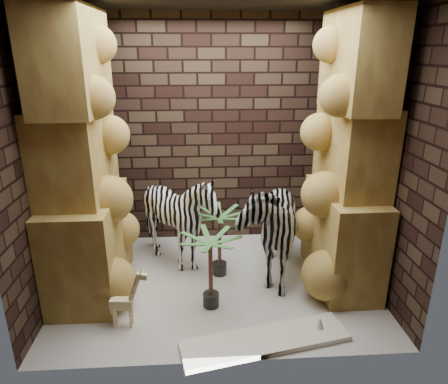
{
  "coord_description": "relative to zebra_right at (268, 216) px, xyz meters",
  "views": [
    {
      "loc": [
        -0.19,
        -4.04,
        2.56
      ],
      "look_at": [
        0.09,
        0.15,
        1.06
      ],
      "focal_mm": 32.27,
      "sensor_mm": 36.0,
      "label": 1
    }
  ],
  "objects": [
    {
      "name": "zebra_left",
      "position": [
        -1.03,
        0.25,
        -0.18
      ],
      "size": [
        1.07,
        1.3,
        1.13
      ],
      "primitive_type": "imported",
      "rotation": [
        0.0,
        0.0,
        -0.05
      ],
      "color": "white",
      "rests_on": "floor"
    },
    {
      "name": "rock_pillar_left",
      "position": [
        -2.0,
        -0.2,
        0.75
      ],
      "size": [
        0.68,
        1.3,
        3.0
      ],
      "primitive_type": null,
      "color": "#C6B851",
      "rests_on": "floor"
    },
    {
      "name": "wall_front",
      "position": [
        -0.6,
        -1.45,
        0.75
      ],
      "size": [
        3.5,
        0.0,
        3.5
      ],
      "primitive_type": "plane",
      "rotation": [
        -1.57,
        0.0,
        0.0
      ],
      "color": "black",
      "rests_on": "ground"
    },
    {
      "name": "surfboard",
      "position": [
        -0.2,
        -1.23,
        -0.72
      ],
      "size": [
        1.61,
        0.7,
        0.05
      ],
      "primitive_type": "cube",
      "rotation": [
        0.0,
        0.0,
        0.21
      ],
      "color": "white",
      "rests_on": "floor"
    },
    {
      "name": "wall_right",
      "position": [
        1.15,
        -0.2,
        0.75
      ],
      "size": [
        0.0,
        3.0,
        3.0
      ],
      "primitive_type": "plane",
      "rotation": [
        1.57,
        0.0,
        -1.57
      ],
      "color": "black",
      "rests_on": "ground"
    },
    {
      "name": "floor",
      "position": [
        -0.6,
        -0.2,
        -0.75
      ],
      "size": [
        3.5,
        3.5,
        0.0
      ],
      "primitive_type": "plane",
      "color": "beige",
      "rests_on": "ground"
    },
    {
      "name": "palm_front",
      "position": [
        -0.56,
        0.0,
        -0.33
      ],
      "size": [
        0.36,
        0.36,
        0.83
      ],
      "primitive_type": null,
      "color": "#2F6525",
      "rests_on": "floor"
    },
    {
      "name": "wall_back",
      "position": [
        -0.6,
        1.05,
        0.75
      ],
      "size": [
        3.5,
        0.0,
        3.5
      ],
      "primitive_type": "plane",
      "rotation": [
        1.57,
        0.0,
        0.0
      ],
      "color": "black",
      "rests_on": "ground"
    },
    {
      "name": "wall_left",
      "position": [
        -2.35,
        -0.2,
        0.75
      ],
      "size": [
        0.0,
        3.0,
        3.0
      ],
      "primitive_type": "plane",
      "rotation": [
        1.57,
        0.0,
        1.57
      ],
      "color": "black",
      "rests_on": "ground"
    },
    {
      "name": "giraffe_toy",
      "position": [
        -1.55,
        -0.89,
        -0.43
      ],
      "size": [
        0.34,
        0.14,
        0.64
      ],
      "primitive_type": null,
      "rotation": [
        0.0,
        0.0,
        -0.09
      ],
      "color": "#FFEBA9",
      "rests_on": "floor"
    },
    {
      "name": "zebra_right",
      "position": [
        0.0,
        0.0,
        0.0
      ],
      "size": [
        0.88,
        1.36,
        1.49
      ],
      "primitive_type": "imported",
      "rotation": [
        0.0,
        0.0,
        -0.16
      ],
      "color": "white",
      "rests_on": "floor"
    },
    {
      "name": "palm_back",
      "position": [
        -0.68,
        -0.63,
        -0.33
      ],
      "size": [
        0.36,
        0.36,
        0.83
      ],
      "primitive_type": null,
      "color": "#2F6525",
      "rests_on": "floor"
    },
    {
      "name": "rock_pillar_right",
      "position": [
        0.82,
        -0.2,
        0.75
      ],
      "size": [
        0.58,
        1.25,
        3.0
      ],
      "primitive_type": null,
      "color": "#C6B851",
      "rests_on": "floor"
    }
  ]
}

